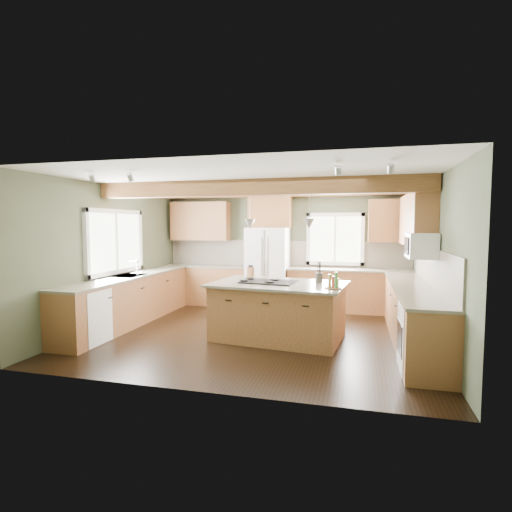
# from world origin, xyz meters

# --- Properties ---
(floor) EXTENTS (5.60, 5.60, 0.00)m
(floor) POSITION_xyz_m (0.00, 0.00, 0.00)
(floor) COLOR black
(floor) RESTS_ON ground
(ceiling) EXTENTS (5.60, 5.60, 0.00)m
(ceiling) POSITION_xyz_m (0.00, 0.00, 2.60)
(ceiling) COLOR silver
(ceiling) RESTS_ON wall_back
(wall_back) EXTENTS (5.60, 0.00, 5.60)m
(wall_back) POSITION_xyz_m (0.00, 2.50, 1.30)
(wall_back) COLOR #434833
(wall_back) RESTS_ON ground
(wall_left) EXTENTS (0.00, 5.00, 5.00)m
(wall_left) POSITION_xyz_m (-2.80, 0.00, 1.30)
(wall_left) COLOR #434833
(wall_left) RESTS_ON ground
(wall_right) EXTENTS (0.00, 5.00, 5.00)m
(wall_right) POSITION_xyz_m (2.80, 0.00, 1.30)
(wall_right) COLOR #434833
(wall_right) RESTS_ON ground
(ceiling_beam) EXTENTS (5.55, 0.26, 0.26)m
(ceiling_beam) POSITION_xyz_m (0.00, -0.20, 2.47)
(ceiling_beam) COLOR #4C2D15
(ceiling_beam) RESTS_ON ceiling
(soffit_trim) EXTENTS (5.55, 0.20, 0.10)m
(soffit_trim) POSITION_xyz_m (0.00, 2.40, 2.54)
(soffit_trim) COLOR #4C2D15
(soffit_trim) RESTS_ON ceiling
(backsplash_back) EXTENTS (5.58, 0.03, 0.58)m
(backsplash_back) POSITION_xyz_m (0.00, 2.48, 1.21)
(backsplash_back) COLOR brown
(backsplash_back) RESTS_ON wall_back
(backsplash_right) EXTENTS (0.03, 3.70, 0.58)m
(backsplash_right) POSITION_xyz_m (2.78, 0.05, 1.21)
(backsplash_right) COLOR brown
(backsplash_right) RESTS_ON wall_right
(base_cab_back_left) EXTENTS (2.02, 0.60, 0.88)m
(base_cab_back_left) POSITION_xyz_m (-1.79, 2.20, 0.44)
(base_cab_back_left) COLOR brown
(base_cab_back_left) RESTS_ON floor
(counter_back_left) EXTENTS (2.06, 0.64, 0.04)m
(counter_back_left) POSITION_xyz_m (-1.79, 2.20, 0.90)
(counter_back_left) COLOR #494135
(counter_back_left) RESTS_ON base_cab_back_left
(base_cab_back_right) EXTENTS (2.62, 0.60, 0.88)m
(base_cab_back_right) POSITION_xyz_m (1.49, 2.20, 0.44)
(base_cab_back_right) COLOR brown
(base_cab_back_right) RESTS_ON floor
(counter_back_right) EXTENTS (2.66, 0.64, 0.04)m
(counter_back_right) POSITION_xyz_m (1.49, 2.20, 0.90)
(counter_back_right) COLOR #494135
(counter_back_right) RESTS_ON base_cab_back_right
(base_cab_left) EXTENTS (0.60, 3.70, 0.88)m
(base_cab_left) POSITION_xyz_m (-2.50, 0.05, 0.44)
(base_cab_left) COLOR brown
(base_cab_left) RESTS_ON floor
(counter_left) EXTENTS (0.64, 3.74, 0.04)m
(counter_left) POSITION_xyz_m (-2.50, 0.05, 0.90)
(counter_left) COLOR #494135
(counter_left) RESTS_ON base_cab_left
(base_cab_right) EXTENTS (0.60, 3.70, 0.88)m
(base_cab_right) POSITION_xyz_m (2.50, 0.05, 0.44)
(base_cab_right) COLOR brown
(base_cab_right) RESTS_ON floor
(counter_right) EXTENTS (0.64, 3.74, 0.04)m
(counter_right) POSITION_xyz_m (2.50, 0.05, 0.90)
(counter_right) COLOR #494135
(counter_right) RESTS_ON base_cab_right
(upper_cab_back_left) EXTENTS (1.40, 0.35, 0.90)m
(upper_cab_back_left) POSITION_xyz_m (-1.99, 2.33, 1.95)
(upper_cab_back_left) COLOR brown
(upper_cab_back_left) RESTS_ON wall_back
(upper_cab_over_fridge) EXTENTS (0.96, 0.35, 0.70)m
(upper_cab_over_fridge) POSITION_xyz_m (-0.30, 2.33, 2.15)
(upper_cab_over_fridge) COLOR brown
(upper_cab_over_fridge) RESTS_ON wall_back
(upper_cab_right) EXTENTS (0.35, 2.20, 0.90)m
(upper_cab_right) POSITION_xyz_m (2.62, 0.90, 1.95)
(upper_cab_right) COLOR brown
(upper_cab_right) RESTS_ON wall_right
(upper_cab_back_corner) EXTENTS (0.90, 0.35, 0.90)m
(upper_cab_back_corner) POSITION_xyz_m (2.30, 2.33, 1.95)
(upper_cab_back_corner) COLOR brown
(upper_cab_back_corner) RESTS_ON wall_back
(window_left) EXTENTS (0.04, 1.60, 1.05)m
(window_left) POSITION_xyz_m (-2.78, 0.05, 1.55)
(window_left) COLOR white
(window_left) RESTS_ON wall_left
(window_back) EXTENTS (1.10, 0.04, 1.00)m
(window_back) POSITION_xyz_m (1.15, 2.48, 1.55)
(window_back) COLOR white
(window_back) RESTS_ON wall_back
(sink) EXTENTS (0.50, 0.65, 0.03)m
(sink) POSITION_xyz_m (-2.50, 0.05, 0.91)
(sink) COLOR #262628
(sink) RESTS_ON counter_left
(faucet) EXTENTS (0.02, 0.02, 0.28)m
(faucet) POSITION_xyz_m (-2.32, 0.05, 1.05)
(faucet) COLOR #B2B2B7
(faucet) RESTS_ON sink
(dishwasher) EXTENTS (0.60, 0.60, 0.84)m
(dishwasher) POSITION_xyz_m (-2.49, -1.25, 0.43)
(dishwasher) COLOR white
(dishwasher) RESTS_ON floor
(oven) EXTENTS (0.60, 0.72, 0.84)m
(oven) POSITION_xyz_m (2.49, -1.25, 0.43)
(oven) COLOR white
(oven) RESTS_ON floor
(microwave) EXTENTS (0.40, 0.70, 0.38)m
(microwave) POSITION_xyz_m (2.58, -0.05, 1.55)
(microwave) COLOR white
(microwave) RESTS_ON wall_right
(pendant_left) EXTENTS (0.18, 0.18, 0.16)m
(pendant_left) POSITION_xyz_m (-0.10, -0.14, 1.88)
(pendant_left) COLOR #B2B2B7
(pendant_left) RESTS_ON ceiling
(pendant_right) EXTENTS (0.18, 0.18, 0.16)m
(pendant_right) POSITION_xyz_m (0.90, -0.26, 1.88)
(pendant_right) COLOR #B2B2B7
(pendant_right) RESTS_ON ceiling
(refrigerator) EXTENTS (0.90, 0.74, 1.80)m
(refrigerator) POSITION_xyz_m (-0.30, 2.12, 0.90)
(refrigerator) COLOR white
(refrigerator) RESTS_ON floor
(island) EXTENTS (2.13, 1.45, 0.88)m
(island) POSITION_xyz_m (0.40, -0.20, 0.44)
(island) COLOR olive
(island) RESTS_ON floor
(island_top) EXTENTS (2.28, 1.59, 0.04)m
(island_top) POSITION_xyz_m (0.40, -0.20, 0.90)
(island_top) COLOR #494135
(island_top) RESTS_ON island
(cooktop) EXTENTS (0.93, 0.67, 0.02)m
(cooktop) POSITION_xyz_m (0.23, -0.18, 0.93)
(cooktop) COLOR black
(cooktop) RESTS_ON island_top
(knife_block) EXTENTS (0.13, 0.12, 0.18)m
(knife_block) POSITION_xyz_m (-0.22, 0.37, 1.01)
(knife_block) COLOR brown
(knife_block) RESTS_ON island_top
(utensil_crock) EXTENTS (0.14, 0.14, 0.16)m
(utensil_crock) POSITION_xyz_m (1.04, -0.05, 1.00)
(utensil_crock) COLOR #3C3430
(utensil_crock) RESTS_ON island_top
(bottle_tray) EXTENTS (0.27, 0.27, 0.24)m
(bottle_tray) POSITION_xyz_m (1.30, -0.57, 1.04)
(bottle_tray) COLOR brown
(bottle_tray) RESTS_ON island_top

